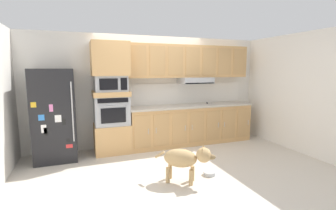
% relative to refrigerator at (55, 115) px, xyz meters
% --- Properties ---
extents(ground_plane, '(9.60, 9.60, 0.00)m').
position_rel_refrigerator_xyz_m(ground_plane, '(2.05, -0.68, -0.88)').
color(ground_plane, beige).
extents(back_kitchen_wall, '(6.20, 0.12, 2.50)m').
position_rel_refrigerator_xyz_m(back_kitchen_wall, '(2.05, 0.43, 0.37)').
color(back_kitchen_wall, silver).
rests_on(back_kitchen_wall, ground).
extents(side_panel_right, '(0.12, 7.10, 2.50)m').
position_rel_refrigerator_xyz_m(side_panel_right, '(4.85, -0.68, 0.37)').
color(side_panel_right, white).
rests_on(side_panel_right, ground).
extents(refrigerator, '(0.76, 0.73, 1.76)m').
position_rel_refrigerator_xyz_m(refrigerator, '(0.00, 0.00, 0.00)').
color(refrigerator, black).
rests_on(refrigerator, ground).
extents(oven_base_cabinet, '(0.74, 0.62, 0.60)m').
position_rel_refrigerator_xyz_m(oven_base_cabinet, '(1.08, 0.07, -0.58)').
color(oven_base_cabinet, tan).
rests_on(oven_base_cabinet, ground).
extents(built_in_oven, '(0.70, 0.62, 0.60)m').
position_rel_refrigerator_xyz_m(built_in_oven, '(1.08, 0.07, 0.02)').
color(built_in_oven, '#A8AAAF').
rests_on(built_in_oven, oven_base_cabinet).
extents(appliance_mid_shelf, '(0.74, 0.62, 0.10)m').
position_rel_refrigerator_xyz_m(appliance_mid_shelf, '(1.08, 0.07, 0.37)').
color(appliance_mid_shelf, tan).
rests_on(appliance_mid_shelf, built_in_oven).
extents(microwave, '(0.64, 0.54, 0.32)m').
position_rel_refrigerator_xyz_m(microwave, '(1.08, 0.07, 0.58)').
color(microwave, '#A8AAAF').
rests_on(microwave, appliance_mid_shelf).
extents(appliance_upper_cabinet, '(0.74, 0.62, 0.68)m').
position_rel_refrigerator_xyz_m(appliance_upper_cabinet, '(1.08, 0.07, 1.08)').
color(appliance_upper_cabinet, tan).
rests_on(appliance_upper_cabinet, microwave).
extents(lower_cabinet_run, '(2.96, 0.63, 0.88)m').
position_rel_refrigerator_xyz_m(lower_cabinet_run, '(2.93, 0.07, -0.44)').
color(lower_cabinet_run, tan).
rests_on(lower_cabinet_run, ground).
extents(countertop_slab, '(3.00, 0.64, 0.04)m').
position_rel_refrigerator_xyz_m(countertop_slab, '(2.93, 0.07, 0.02)').
color(countertop_slab, '#BCB2A3').
rests_on(countertop_slab, lower_cabinet_run).
extents(backsplash_panel, '(3.00, 0.02, 0.50)m').
position_rel_refrigerator_xyz_m(backsplash_panel, '(2.93, 0.36, 0.29)').
color(backsplash_panel, white).
rests_on(backsplash_panel, countertop_slab).
extents(upper_cabinet_with_hood, '(2.96, 0.48, 0.88)m').
position_rel_refrigerator_xyz_m(upper_cabinet_with_hood, '(2.94, 0.19, 1.02)').
color(upper_cabinet_with_hood, tan).
rests_on(upper_cabinet_with_hood, backsplash_panel).
extents(screwdriver, '(0.16, 0.15, 0.03)m').
position_rel_refrigerator_xyz_m(screwdriver, '(3.41, 0.15, 0.05)').
color(screwdriver, black).
rests_on(screwdriver, countertop_slab).
extents(dog, '(0.82, 0.60, 0.60)m').
position_rel_refrigerator_xyz_m(dog, '(1.95, -1.79, -0.49)').
color(dog, tan).
rests_on(dog, ground).
extents(dog_food_bowl, '(0.20, 0.20, 0.06)m').
position_rel_refrigerator_xyz_m(dog_food_bowl, '(2.43, -1.70, -0.85)').
color(dog_food_bowl, '#B2B7BC').
rests_on(dog_food_bowl, ground).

